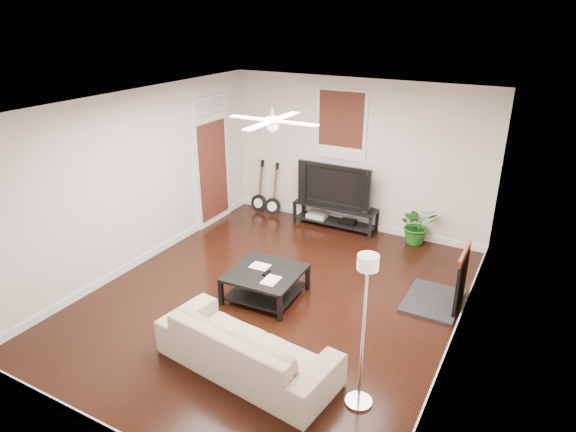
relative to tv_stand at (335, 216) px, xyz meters
name	(u,v)px	position (x,y,z in m)	size (l,w,h in m)	color
room	(274,209)	(0.27, -2.78, 1.17)	(5.01, 6.01, 2.81)	black
brick_accent	(479,218)	(2.76, -1.78, 1.17)	(0.02, 2.20, 2.80)	#A94F36
fireplace	(447,276)	(2.47, -1.78, 0.23)	(0.80, 1.10, 0.92)	black
window_back	(341,125)	(-0.03, 0.19, 1.72)	(1.00, 0.06, 1.30)	#3B1910
door_left	(212,160)	(-2.19, -0.88, 1.02)	(0.08, 1.00, 2.50)	white
tv_stand	(335,216)	(0.00, 0.00, 0.00)	(1.61, 0.43, 0.45)	black
tv	(337,184)	(0.00, 0.02, 0.64)	(1.44, 0.19, 0.83)	black
coffee_table	(266,284)	(0.14, -2.81, -0.02)	(0.99, 0.99, 0.42)	black
sofa	(247,346)	(0.76, -4.27, 0.09)	(2.18, 0.85, 0.64)	tan
floor_lamp	(363,334)	(2.11, -4.17, 0.67)	(0.29, 0.29, 1.78)	silver
potted_plant	(417,225)	(1.57, 0.04, 0.13)	(0.64, 0.55, 0.71)	#1C601B
guitar_left	(258,187)	(-1.70, -0.03, 0.32)	(0.33, 0.24, 1.08)	black
guitar_right	(273,190)	(-1.35, -0.06, 0.32)	(0.33, 0.24, 1.08)	black
ceiling_fan	(273,121)	(0.27, -2.78, 2.37)	(1.24, 1.24, 0.32)	white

